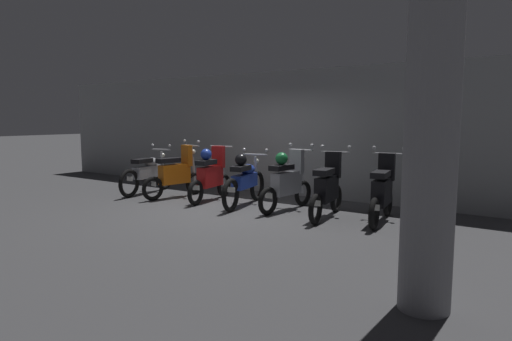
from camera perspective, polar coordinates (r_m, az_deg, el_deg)
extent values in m
plane|color=#424244|center=(8.71, -3.75, -5.14)|extent=(80.00, 80.00, 0.00)
cube|color=gray|center=(10.54, 4.40, 4.82)|extent=(16.00, 0.30, 2.88)
torus|color=black|center=(11.44, -11.65, -0.76)|extent=(0.19, 0.66, 0.65)
torus|color=black|center=(10.44, -15.94, -1.59)|extent=(0.19, 0.66, 0.65)
cube|color=#9EA0A8|center=(10.91, -13.73, -0.17)|extent=(0.35, 0.86, 0.28)
ellipsoid|color=#9EA0A8|center=(11.00, -13.25, 1.05)|extent=(0.33, 0.48, 0.22)
cube|color=black|center=(10.74, -14.38, 1.21)|extent=(0.32, 0.55, 0.10)
cylinder|color=#B7BABF|center=(11.29, -12.05, 2.65)|extent=(0.56, 0.12, 0.04)
sphere|color=#B7BABF|center=(11.44, -13.10, 3.18)|extent=(0.07, 0.07, 0.07)
sphere|color=#B7BABF|center=(11.12, -11.00, 3.13)|extent=(0.07, 0.07, 0.07)
cylinder|color=#B7BABF|center=(11.36, -11.85, 0.81)|extent=(0.08, 0.17, 0.65)
sphere|color=silver|center=(11.34, -11.87, 1.91)|extent=(0.12, 0.12, 0.12)
cube|color=white|center=(10.44, -15.87, -1.03)|extent=(0.16, 0.04, 0.10)
torus|color=black|center=(10.57, -7.79, -1.62)|extent=(0.18, 0.54, 0.53)
torus|color=black|center=(9.93, -13.07, -2.28)|extent=(0.18, 0.54, 0.53)
cube|color=orange|center=(10.20, -10.38, -0.44)|extent=(0.35, 0.76, 0.44)
cube|color=orange|center=(10.36, -8.86, 1.92)|extent=(0.30, 0.17, 0.48)
cube|color=black|center=(10.08, -11.17, 1.28)|extent=(0.33, 0.55, 0.10)
cylinder|color=#B7BABF|center=(10.43, -8.27, 3.17)|extent=(0.56, 0.14, 0.04)
sphere|color=#B7BABF|center=(10.63, -9.13, 3.77)|extent=(0.07, 0.07, 0.07)
sphere|color=#B7BABF|center=(10.21, -7.40, 3.68)|extent=(0.07, 0.07, 0.07)
cylinder|color=#B7BABF|center=(10.49, -8.03, 0.63)|extent=(0.08, 0.16, 0.85)
sphere|color=silver|center=(10.46, -8.06, 2.37)|extent=(0.12, 0.12, 0.12)
cube|color=white|center=(9.92, -12.98, -1.69)|extent=(0.16, 0.04, 0.10)
torus|color=black|center=(10.20, -4.14, -1.88)|extent=(0.17, 0.54, 0.53)
torus|color=black|center=(9.24, -7.74, -2.83)|extent=(0.17, 0.54, 0.53)
cube|color=red|center=(9.67, -5.87, -0.75)|extent=(0.32, 0.76, 0.44)
cube|color=red|center=(9.92, -4.84, 1.77)|extent=(0.29, 0.16, 0.48)
cube|color=black|center=(9.50, -6.41, 1.05)|extent=(0.31, 0.55, 0.10)
cylinder|color=#B7BABF|center=(10.02, -4.45, 3.08)|extent=(0.56, 0.12, 0.04)
cylinder|color=#B7BABF|center=(10.10, -4.29, 0.44)|extent=(0.08, 0.15, 0.85)
sphere|color=silver|center=(10.07, -4.31, 2.25)|extent=(0.12, 0.12, 0.12)
cube|color=white|center=(9.24, -7.67, -2.20)|extent=(0.16, 0.03, 0.10)
sphere|color=#1E389E|center=(9.49, -6.42, 2.07)|extent=(0.24, 0.24, 0.24)
torus|color=black|center=(9.70, 0.14, -1.95)|extent=(0.22, 0.66, 0.65)
torus|color=black|center=(8.53, -3.27, -3.16)|extent=(0.22, 0.66, 0.65)
cube|color=#1E389E|center=(9.08, -1.46, -1.34)|extent=(0.38, 0.86, 0.28)
ellipsoid|color=#1E389E|center=(9.20, -1.06, 0.15)|extent=(0.34, 0.48, 0.22)
cube|color=black|center=(8.88, -1.95, 0.30)|extent=(0.34, 0.56, 0.10)
cylinder|color=#B7BABF|center=(9.52, -0.10, 2.07)|extent=(0.56, 0.15, 0.04)
sphere|color=#B7BABF|center=(9.62, -1.53, 2.71)|extent=(0.07, 0.07, 0.07)
sphere|color=#B7BABF|center=(9.42, 1.35, 2.62)|extent=(0.07, 0.07, 0.07)
cylinder|color=#B7BABF|center=(9.61, 0.02, -0.11)|extent=(0.09, 0.17, 0.65)
sphere|color=silver|center=(9.59, 0.02, 1.20)|extent=(0.12, 0.12, 0.12)
cube|color=white|center=(8.54, -3.20, -2.47)|extent=(0.16, 0.04, 0.10)
sphere|color=black|center=(8.87, -1.96, 1.39)|extent=(0.24, 0.24, 0.24)
torus|color=black|center=(9.15, 6.02, -2.89)|extent=(0.14, 0.54, 0.53)
torus|color=black|center=(8.24, 1.54, -3.94)|extent=(0.14, 0.54, 0.53)
cube|color=#9EA0A8|center=(8.65, 3.91, -1.63)|extent=(0.29, 0.75, 0.44)
cube|color=#9EA0A8|center=(8.88, 5.24, 1.18)|extent=(0.29, 0.15, 0.48)
cube|color=black|center=(8.48, 3.29, 0.39)|extent=(0.29, 0.54, 0.10)
cylinder|color=#B7BABF|center=(8.97, 5.76, 2.64)|extent=(0.56, 0.09, 0.04)
sphere|color=#B7BABF|center=(9.11, 4.41, 3.35)|extent=(0.07, 0.07, 0.07)
sphere|color=#B7BABF|center=(8.82, 7.17, 3.21)|extent=(0.07, 0.07, 0.07)
cylinder|color=#B7BABF|center=(9.06, 5.89, -0.31)|extent=(0.07, 0.15, 0.85)
sphere|color=silver|center=(9.02, 5.91, 1.71)|extent=(0.12, 0.12, 0.12)
cube|color=white|center=(8.24, 1.64, -3.23)|extent=(0.16, 0.03, 0.10)
sphere|color=#197238|center=(8.46, 3.30, 1.53)|extent=(0.24, 0.24, 0.24)
torus|color=black|center=(8.65, 10.21, -3.53)|extent=(0.15, 0.54, 0.53)
torus|color=black|center=(7.58, 7.62, -4.94)|extent=(0.15, 0.54, 0.53)
cube|color=black|center=(8.06, 9.04, -2.30)|extent=(0.31, 0.76, 0.44)
cube|color=black|center=(8.34, 9.84, 0.75)|extent=(0.29, 0.15, 0.48)
cube|color=black|center=(7.87, 8.71, -0.17)|extent=(0.30, 0.55, 0.10)
cylinder|color=#B7BABF|center=(8.45, 10.15, 2.32)|extent=(0.56, 0.10, 0.04)
sphere|color=#B7BABF|center=(8.52, 8.50, 3.06)|extent=(0.07, 0.07, 0.07)
sphere|color=#B7BABF|center=(8.37, 11.87, 2.92)|extent=(0.07, 0.07, 0.07)
cylinder|color=#B7BABF|center=(8.54, 10.18, -0.81)|extent=(0.07, 0.15, 0.85)
sphere|color=silver|center=(8.51, 10.22, 1.33)|extent=(0.12, 0.12, 0.12)
cube|color=white|center=(7.58, 7.69, -4.17)|extent=(0.16, 0.03, 0.10)
torus|color=black|center=(8.51, 16.52, -3.87)|extent=(0.16, 0.54, 0.53)
torus|color=black|center=(7.40, 14.89, -5.38)|extent=(0.16, 0.54, 0.53)
cube|color=black|center=(7.91, 15.82, -2.65)|extent=(0.31, 0.76, 0.44)
cube|color=black|center=(8.19, 16.38, 0.47)|extent=(0.29, 0.16, 0.48)
cube|color=black|center=(7.71, 15.67, -0.49)|extent=(0.31, 0.55, 0.10)
cylinder|color=#B7BABF|center=(8.31, 16.61, 2.07)|extent=(0.56, 0.11, 0.04)
sphere|color=#B7BABF|center=(8.35, 14.88, 2.84)|extent=(0.07, 0.07, 0.07)
sphere|color=#B7BABF|center=(8.26, 18.41, 2.67)|extent=(0.07, 0.07, 0.07)
cylinder|color=#B7BABF|center=(8.40, 16.56, -1.10)|extent=(0.07, 0.15, 0.85)
sphere|color=silver|center=(8.37, 16.63, 1.07)|extent=(0.12, 0.12, 0.12)
cube|color=white|center=(7.41, 14.95, -4.59)|extent=(0.16, 0.03, 0.10)
cylinder|color=gray|center=(4.33, 21.40, 1.64)|extent=(0.48, 0.48, 2.88)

